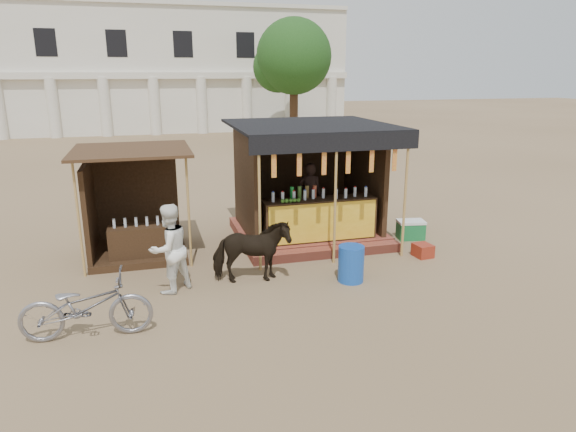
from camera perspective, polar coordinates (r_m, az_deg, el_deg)
The scene contains 11 objects.
ground at distance 9.40m, azimuth 2.63°, elevation -9.04°, with size 120.00×120.00×0.00m, color #846B4C.
main_stall at distance 12.38m, azimuth 2.32°, elevation 2.12°, with size 3.60×3.61×2.78m.
secondary_stall at distance 11.76m, azimuth -17.26°, elevation -0.20°, with size 2.40×2.40×2.38m.
cow at distance 9.84m, azimuth -4.08°, elevation -4.00°, with size 0.67×1.47×1.24m, color black.
motorbike at distance 8.45m, azimuth -21.53°, elevation -9.33°, with size 0.68×1.95×1.03m, color gray.
bystander at distance 9.60m, azimuth -13.06°, elevation -3.56°, with size 0.81×0.63×1.66m, color white.
blue_barrel at distance 10.04m, azimuth 7.01°, elevation -5.29°, with size 0.50×0.50×0.71m, color #1649AA.
red_crate at distance 11.70m, azimuth 14.75°, elevation -3.72°, with size 0.35×0.40×0.28m, color maroon.
cooler at distance 12.85m, azimuth 13.47°, elevation -1.47°, with size 0.71×0.55×0.46m.
background_building at distance 38.05m, azimuth -14.97°, elevation 15.31°, with size 26.00×7.45×8.18m.
tree at distance 31.42m, azimuth 0.24°, elevation 17.02°, with size 4.50×4.40×7.00m.
Camera 1 is at (-2.68, -8.10, 3.94)m, focal length 32.00 mm.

